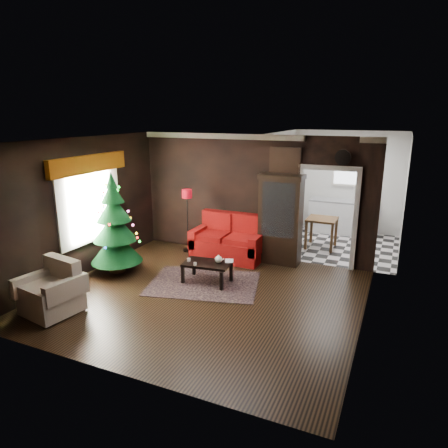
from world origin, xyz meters
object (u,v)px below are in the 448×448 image
at_px(loveseat, 228,237).
at_px(christmas_tree, 114,224).
at_px(floor_lamp, 188,221).
at_px(wall_clock, 343,157).
at_px(kitchen_table, 321,233).
at_px(coffee_table, 207,272).
at_px(teapot, 219,259).
at_px(curio_cabinet, 280,221).
at_px(armchair, 50,288).

distance_m(loveseat, christmas_tree, 2.56).
bearing_deg(floor_lamp, wall_clock, 9.73).
distance_m(floor_lamp, kitchen_table, 3.34).
relative_size(loveseat, kitchen_table, 2.27).
bearing_deg(floor_lamp, coffee_table, -48.71).
bearing_deg(christmas_tree, kitchen_table, 43.47).
xyz_separation_m(teapot, kitchen_table, (1.41, 3.04, -0.12)).
xyz_separation_m(christmas_tree, kitchen_table, (3.59, 3.40, -0.68)).
relative_size(curio_cabinet, teapot, 11.60).
xyz_separation_m(armchair, wall_clock, (3.98, 4.06, 1.92)).
height_order(loveseat, wall_clock, wall_clock).
bearing_deg(kitchen_table, wall_clock, -66.25).
relative_size(loveseat, armchair, 1.98).
xyz_separation_m(armchair, coffee_table, (1.80, 2.20, -0.24)).
height_order(armchair, teapot, armchair).
bearing_deg(kitchen_table, teapot, -114.90).
distance_m(loveseat, curio_cabinet, 1.25).
bearing_deg(armchair, kitchen_table, 66.95).
relative_size(loveseat, christmas_tree, 0.84).
distance_m(christmas_tree, coffee_table, 2.15).
xyz_separation_m(christmas_tree, teapot, (2.18, 0.36, -0.55)).
xyz_separation_m(curio_cabinet, teapot, (-0.76, -1.61, -0.45)).
height_order(floor_lamp, armchair, floor_lamp).
distance_m(loveseat, armchair, 4.01).
bearing_deg(christmas_tree, teapot, 9.39).
bearing_deg(wall_clock, coffee_table, -139.50).
relative_size(curio_cabinet, armchair, 2.22).
distance_m(christmas_tree, teapot, 2.27).
distance_m(armchair, wall_clock, 6.00).
bearing_deg(wall_clock, curio_cabinet, -171.47).
bearing_deg(wall_clock, armchair, -134.37).
bearing_deg(christmas_tree, loveseat, 44.41).
distance_m(curio_cabinet, armchair, 4.80).
relative_size(wall_clock, kitchen_table, 0.43).
height_order(coffee_table, wall_clock, wall_clock).
distance_m(loveseat, floor_lamp, 1.03).
bearing_deg(curio_cabinet, wall_clock, 8.53).
bearing_deg(kitchen_table, coffee_table, -117.63).
bearing_deg(armchair, loveseat, 75.83).
relative_size(loveseat, floor_lamp, 1.15).
bearing_deg(wall_clock, loveseat, -170.34).
bearing_deg(teapot, coffee_table, -162.07).
bearing_deg(christmas_tree, coffee_table, 8.41).
relative_size(floor_lamp, coffee_table, 1.63).
relative_size(christmas_tree, teapot, 12.36).
relative_size(curio_cabinet, wall_clock, 5.94).
xyz_separation_m(curio_cabinet, christmas_tree, (-2.94, -1.97, 0.10)).
relative_size(loveseat, wall_clock, 5.31).
height_order(curio_cabinet, christmas_tree, christmas_tree).
bearing_deg(loveseat, armchair, -113.93).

